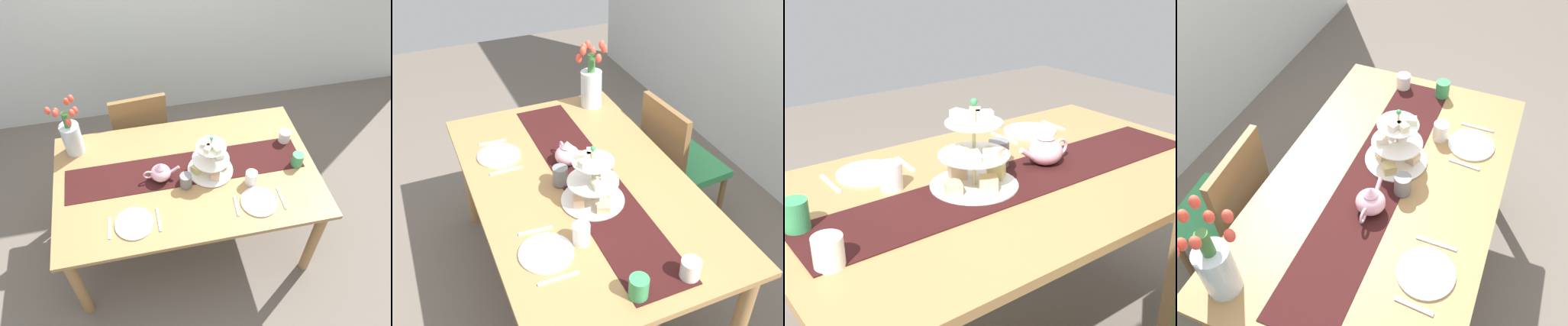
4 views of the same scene
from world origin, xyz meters
The scene contains 14 objects.
dining_table centered at (0.00, 0.00, 0.65)m, with size 1.71×1.03×0.74m.
table_runner centered at (0.00, 0.05, 0.74)m, with size 1.56×0.29×0.00m, color black.
tiered_cake_stand centered at (0.16, 0.00, 0.83)m, with size 0.30×0.30×0.30m.
teapot centered at (-0.17, 0.00, 0.80)m, with size 0.24×0.13×0.14m.
cream_jug centered at (0.73, 0.16, 0.78)m, with size 0.08×0.08×0.09m, color white.
dinner_plate_left centered at (-0.38, -0.31, 0.75)m, with size 0.23×0.23×0.01m, color white.
fork_left centered at (-0.52, -0.31, 0.74)m, with size 0.02×0.15×0.01m, color silver.
knife_left centered at (-0.23, -0.31, 0.74)m, with size 0.01×0.17×0.01m, color silver.
dinner_plate_right centered at (0.39, -0.31, 0.75)m, with size 0.23×0.23×0.01m, color white.
fork_right centered at (0.25, -0.31, 0.74)m, with size 0.02×0.15×0.01m, color silver.
knife_right centered at (0.54, -0.31, 0.74)m, with size 0.01×0.17×0.01m, color silver.
mug_grey centered at (-0.02, -0.09, 0.79)m, with size 0.08×0.08×0.10m, color slate.
mug_white_text centered at (0.39, -0.15, 0.79)m, with size 0.08×0.08×0.10m, color white.
mug_orange centered at (0.73, -0.07, 0.79)m, with size 0.08×0.08×0.10m, color #389356.
Camera 3 is at (1.08, 1.26, 1.47)m, focal length 46.89 mm.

